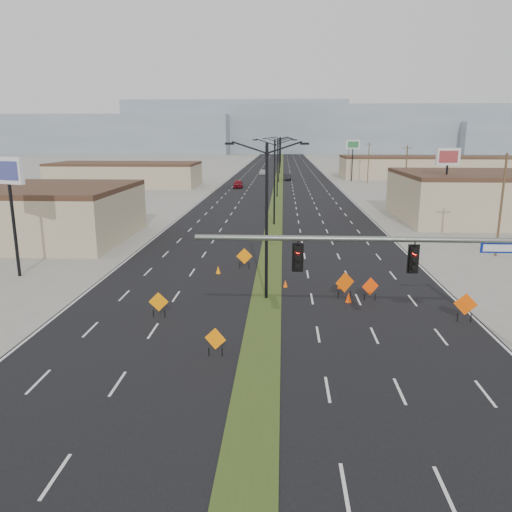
# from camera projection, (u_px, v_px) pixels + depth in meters

# --- Properties ---
(ground) EXTENTS (600.00, 600.00, 0.00)m
(ground) POSITION_uv_depth(u_px,v_px,m) (257.00, 388.00, 21.16)
(ground) COLOR gray
(ground) RESTS_ON ground
(road_surface) EXTENTS (25.00, 400.00, 0.02)m
(road_surface) POSITION_uv_depth(u_px,v_px,m) (279.00, 181.00, 118.22)
(road_surface) COLOR black
(road_surface) RESTS_ON ground
(median_strip) EXTENTS (2.00, 400.00, 0.04)m
(median_strip) POSITION_uv_depth(u_px,v_px,m) (279.00, 181.00, 118.22)
(median_strip) COLOR #374D1B
(median_strip) RESTS_ON ground
(building_sw_far) EXTENTS (30.00, 14.00, 4.50)m
(building_sw_far) POSITION_uv_depth(u_px,v_px,m) (126.00, 176.00, 104.81)
(building_sw_far) COLOR tan
(building_sw_far) RESTS_ON ground
(building_se_far) EXTENTS (44.00, 16.00, 5.00)m
(building_se_far) POSITION_uv_depth(u_px,v_px,m) (430.00, 168.00, 125.35)
(building_se_far) COLOR tan
(building_se_far) RESTS_ON ground
(mesa_west) EXTENTS (180.00, 50.00, 22.00)m
(mesa_west) POSITION_uv_depth(u_px,v_px,m) (80.00, 135.00, 296.63)
(mesa_west) COLOR gray
(mesa_west) RESTS_ON ground
(mesa_center) EXTENTS (220.00, 50.00, 28.00)m
(mesa_center) POSITION_uv_depth(u_px,v_px,m) (347.00, 130.00, 306.96)
(mesa_center) COLOR gray
(mesa_center) RESTS_ON ground
(mesa_backdrop) EXTENTS (140.00, 50.00, 32.00)m
(mesa_backdrop) POSITION_uv_depth(u_px,v_px,m) (237.00, 127.00, 329.57)
(mesa_backdrop) COLOR gray
(mesa_backdrop) RESTS_ON ground
(signal_mast) EXTENTS (16.30, 0.60, 8.00)m
(signal_mast) POSITION_uv_depth(u_px,v_px,m) (457.00, 270.00, 21.52)
(signal_mast) COLOR slate
(signal_mast) RESTS_ON ground
(streetlight_0) EXTENTS (5.15, 0.24, 10.02)m
(streetlight_0) POSITION_uv_depth(u_px,v_px,m) (267.00, 217.00, 31.53)
(streetlight_0) COLOR black
(streetlight_0) RESTS_ON ground
(streetlight_1) EXTENTS (5.15, 0.24, 10.02)m
(streetlight_1) POSITION_uv_depth(u_px,v_px,m) (274.00, 179.00, 58.71)
(streetlight_1) COLOR black
(streetlight_1) RESTS_ON ground
(streetlight_2) EXTENTS (5.15, 0.24, 10.02)m
(streetlight_2) POSITION_uv_depth(u_px,v_px,m) (277.00, 166.00, 85.89)
(streetlight_2) COLOR black
(streetlight_2) RESTS_ON ground
(streetlight_3) EXTENTS (5.15, 0.24, 10.02)m
(streetlight_3) POSITION_uv_depth(u_px,v_px,m) (279.00, 158.00, 113.06)
(streetlight_3) COLOR black
(streetlight_3) RESTS_ON ground
(streetlight_4) EXTENTS (5.15, 0.24, 10.02)m
(streetlight_4) POSITION_uv_depth(u_px,v_px,m) (280.00, 154.00, 140.24)
(streetlight_4) COLOR black
(streetlight_4) RESTS_ON ground
(streetlight_5) EXTENTS (5.15, 0.24, 10.02)m
(streetlight_5) POSITION_uv_depth(u_px,v_px,m) (280.00, 151.00, 167.42)
(streetlight_5) COLOR black
(streetlight_5) RESTS_ON ground
(streetlight_6) EXTENTS (5.15, 0.24, 10.02)m
(streetlight_6) POSITION_uv_depth(u_px,v_px,m) (281.00, 149.00, 194.60)
(streetlight_6) COLOR black
(streetlight_6) RESTS_ON ground
(utility_pole_0) EXTENTS (1.60, 0.20, 9.00)m
(utility_pole_0) POSITION_uv_depth(u_px,v_px,m) (501.00, 204.00, 43.28)
(utility_pole_0) COLOR #4C3823
(utility_pole_0) RESTS_ON ground
(utility_pole_1) EXTENTS (1.60, 0.20, 9.00)m
(utility_pole_1) POSITION_uv_depth(u_px,v_px,m) (406.00, 174.00, 77.25)
(utility_pole_1) COLOR #4C3823
(utility_pole_1) RESTS_ON ground
(utility_pole_2) EXTENTS (1.60, 0.20, 9.00)m
(utility_pole_2) POSITION_uv_depth(u_px,v_px,m) (368.00, 162.00, 111.22)
(utility_pole_2) COLOR #4C3823
(utility_pole_2) RESTS_ON ground
(utility_pole_3) EXTENTS (1.60, 0.20, 9.00)m
(utility_pole_3) POSITION_uv_depth(u_px,v_px,m) (349.00, 156.00, 145.19)
(utility_pole_3) COLOR #4C3823
(utility_pole_3) RESTS_ON ground
(car_left) EXTENTS (2.14, 4.79, 1.60)m
(car_left) POSITION_uv_depth(u_px,v_px,m) (238.00, 184.00, 102.28)
(car_left) COLOR maroon
(car_left) RESTS_ON ground
(car_mid) EXTENTS (1.97, 4.56, 1.46)m
(car_mid) POSITION_uv_depth(u_px,v_px,m) (287.00, 177.00, 120.09)
(car_mid) COLOR black
(car_mid) RESTS_ON ground
(car_far) EXTENTS (2.18, 4.84, 1.38)m
(car_far) POSITION_uv_depth(u_px,v_px,m) (263.00, 172.00, 135.84)
(car_far) COLOR #A6ADB0
(car_far) RESTS_ON ground
(construction_sign_0) EXTENTS (1.16, 0.08, 1.55)m
(construction_sign_0) POSITION_uv_depth(u_px,v_px,m) (159.00, 303.00, 29.16)
(construction_sign_0) COLOR orange
(construction_sign_0) RESTS_ON ground
(construction_sign_1) EXTENTS (1.07, 0.35, 1.47)m
(construction_sign_1) POSITION_uv_depth(u_px,v_px,m) (215.00, 340.00, 23.98)
(construction_sign_1) COLOR orange
(construction_sign_1) RESTS_ON ground
(construction_sign_2) EXTENTS (1.28, 0.11, 1.71)m
(construction_sign_2) POSITION_uv_depth(u_px,v_px,m) (244.00, 257.00, 39.78)
(construction_sign_2) COLOR orange
(construction_sign_2) RESTS_ON ground
(construction_sign_3) EXTENTS (1.26, 0.61, 1.83)m
(construction_sign_3) POSITION_uv_depth(u_px,v_px,m) (345.00, 283.00, 32.42)
(construction_sign_3) COLOR #D84C04
(construction_sign_3) RESTS_ON ground
(construction_sign_4) EXTENTS (1.12, 0.44, 1.57)m
(construction_sign_4) POSITION_uv_depth(u_px,v_px,m) (370.00, 287.00, 32.12)
(construction_sign_4) COLOR #FF4005
(construction_sign_4) RESTS_ON ground
(construction_sign_5) EXTENTS (1.28, 0.32, 1.74)m
(construction_sign_5) POSITION_uv_depth(u_px,v_px,m) (466.00, 305.00, 28.41)
(construction_sign_5) COLOR #E24C04
(construction_sign_5) RESTS_ON ground
(cone_0) EXTENTS (0.38, 0.38, 0.54)m
(cone_0) POSITION_uv_depth(u_px,v_px,m) (285.00, 284.00, 35.15)
(cone_0) COLOR #FF5505
(cone_0) RESTS_ON ground
(cone_1) EXTENTS (0.39, 0.39, 0.56)m
(cone_1) POSITION_uv_depth(u_px,v_px,m) (340.00, 285.00, 34.83)
(cone_1) COLOR #FF4B05
(cone_1) RESTS_ON ground
(cone_2) EXTENTS (0.51, 0.51, 0.68)m
(cone_2) POSITION_uv_depth(u_px,v_px,m) (348.00, 297.00, 31.94)
(cone_2) COLOR #F53E05
(cone_2) RESTS_ON ground
(cone_3) EXTENTS (0.50, 0.50, 0.63)m
(cone_3) POSITION_uv_depth(u_px,v_px,m) (218.00, 270.00, 38.60)
(cone_3) COLOR orange
(cone_3) RESTS_ON ground
(pole_sign_west) EXTENTS (2.83, 1.42, 8.93)m
(pole_sign_west) POSITION_uv_depth(u_px,v_px,m) (9.00, 180.00, 36.37)
(pole_sign_west) COLOR black
(pole_sign_west) RESTS_ON ground
(pole_sign_east_near) EXTENTS (2.95, 1.01, 9.04)m
(pole_sign_east_near) POSITION_uv_depth(u_px,v_px,m) (448.00, 163.00, 58.11)
(pole_sign_east_near) COLOR black
(pole_sign_east_near) RESTS_ON ground
(pole_sign_east_far) EXTENTS (3.08, 1.08, 9.46)m
(pole_sign_east_far) POSITION_uv_depth(u_px,v_px,m) (353.00, 148.00, 116.10)
(pole_sign_east_far) COLOR black
(pole_sign_east_far) RESTS_ON ground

